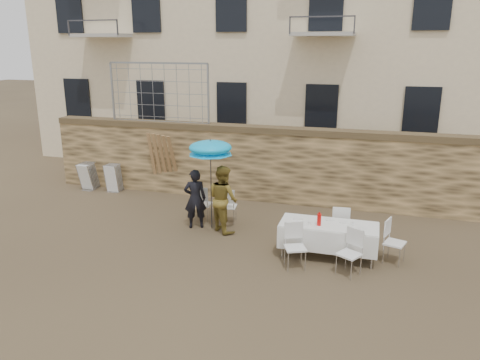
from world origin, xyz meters
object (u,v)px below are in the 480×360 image
(man_suit, at_px, (195,199))
(table_chair_back, at_px, (340,224))
(table_chair_front_left, at_px, (295,247))
(woman_dress, at_px, (223,199))
(table_chair_side, at_px, (395,242))
(couple_chair_left, at_px, (203,203))
(umbrella, at_px, (210,150))
(couple_chair_right, at_px, (228,205))
(table_chair_front_right, at_px, (349,253))
(chair_stack_left, at_px, (92,174))
(chair_stack_right, at_px, (116,176))
(soda_bottle, at_px, (319,220))
(banquet_table, at_px, (329,226))

(man_suit, xyz_separation_m, table_chair_back, (3.64, 0.01, -0.29))
(table_chair_front_left, bearing_deg, woman_dress, 120.49)
(table_chair_side, bearing_deg, couple_chair_left, 93.86)
(umbrella, xyz_separation_m, couple_chair_right, (0.30, 0.45, -1.55))
(woman_dress, xyz_separation_m, table_chair_side, (4.09, -0.69, -0.36))
(woman_dress, height_order, couple_chair_left, woman_dress)
(man_suit, height_order, table_chair_front_right, man_suit)
(man_suit, xyz_separation_m, table_chair_side, (4.84, -0.69, -0.29))
(couple_chair_left, height_order, table_chair_side, same)
(man_suit, xyz_separation_m, couple_chair_left, (-0.00, 0.55, -0.29))
(chair_stack_left, distance_m, chair_stack_right, 0.90)
(table_chair_back, bearing_deg, umbrella, -6.83)
(umbrella, bearing_deg, woman_dress, -15.95)
(couple_chair_left, bearing_deg, table_chair_side, 164.10)
(table_chair_front_right, xyz_separation_m, chair_stack_left, (-8.47, 3.82, -0.02))
(man_suit, distance_m, chair_stack_right, 4.29)
(man_suit, height_order, soda_bottle, man_suit)
(umbrella, relative_size, soda_bottle, 8.27)
(umbrella, bearing_deg, table_chair_side, -10.14)
(soda_bottle, height_order, chair_stack_left, soda_bottle)
(umbrella, distance_m, banquet_table, 3.43)
(table_chair_front_left, distance_m, table_chair_back, 1.74)
(soda_bottle, bearing_deg, table_chair_back, 67.17)
(couple_chair_right, bearing_deg, couple_chair_left, -7.36)
(couple_chair_right, height_order, chair_stack_right, couple_chair_right)
(table_chair_front_left, distance_m, chair_stack_right, 7.51)
(table_chair_side, distance_m, chair_stack_right, 8.97)
(banquet_table, bearing_deg, table_chair_front_right, -56.31)
(chair_stack_right, bearing_deg, woman_dress, -27.43)
(soda_bottle, height_order, chair_stack_right, soda_bottle)
(table_chair_front_right, bearing_deg, couple_chair_right, 177.16)
(table_chair_back, distance_m, table_chair_side, 1.39)
(chair_stack_right, bearing_deg, table_chair_front_right, -26.76)
(woman_dress, distance_m, banquet_table, 2.81)
(couple_chair_right, bearing_deg, soda_bottle, 142.18)
(couple_chair_right, distance_m, table_chair_front_left, 2.99)
(woman_dress, relative_size, chair_stack_left, 1.84)
(banquet_table, relative_size, table_chair_front_right, 2.19)
(woman_dress, distance_m, couple_chair_left, 1.00)
(couple_chair_right, relative_size, banquet_table, 0.46)
(chair_stack_left, bearing_deg, man_suit, -26.65)
(man_suit, bearing_deg, couple_chair_left, -114.04)
(couple_chair_right, height_order, soda_bottle, soda_bottle)
(soda_bottle, bearing_deg, table_chair_front_left, -123.69)
(soda_bottle, relative_size, chair_stack_right, 0.28)
(couple_chair_right, height_order, table_chair_back, same)
(soda_bottle, distance_m, table_chair_back, 1.11)
(woman_dress, height_order, table_chair_front_left, woman_dress)
(banquet_table, xyz_separation_m, table_chair_front_left, (-0.60, -0.75, -0.25))
(soda_bottle, bearing_deg, table_chair_front_right, -40.60)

